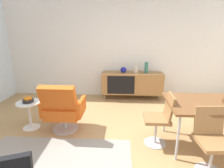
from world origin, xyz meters
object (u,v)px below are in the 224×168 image
object	(u,v)px
lounge_chair_red	(63,107)
fruit_bowl	(28,100)
vase_ceramic_small	(123,70)
sideboard	(132,83)
vase_sculptural_dark	(146,68)
vase_cobalt	(136,69)
dining_table	(220,105)
dining_chair_front_left	(212,138)
dining_chair_near_window	(161,118)
side_table_round	(30,112)

from	to	relation	value
lounge_chair_red	fruit_bowl	distance (m)	0.68
vase_ceramic_small	fruit_bowl	world-z (taller)	vase_ceramic_small
sideboard	vase_sculptural_dark	distance (m)	0.55
sideboard	lounge_chair_red	distance (m)	2.21
vase_cobalt	fruit_bowl	world-z (taller)	vase_cobalt
dining_table	dining_chair_front_left	size ratio (longest dim) A/B	1.87
sideboard	dining_chair_front_left	world-z (taller)	dining_chair_front_left
vase_ceramic_small	dining_chair_front_left	world-z (taller)	vase_ceramic_small
fruit_bowl	lounge_chair_red	bearing A→B (deg)	-7.65
vase_ceramic_small	dining_chair_front_left	size ratio (longest dim) A/B	0.19
dining_table	lounge_chair_red	xyz separation A→B (m)	(-2.57, 0.31, -0.23)
dining_chair_near_window	fruit_bowl	xyz separation A→B (m)	(-2.35, 0.40, 0.09)
dining_chair_front_left	fruit_bowl	size ratio (longest dim) A/B	4.28
vase_cobalt	vase_sculptural_dark	distance (m)	0.27
vase_cobalt	fruit_bowl	distance (m)	2.70
side_table_round	vase_cobalt	bearing A→B (deg)	38.59
lounge_chair_red	vase_cobalt	bearing A→B (deg)	51.08
vase_cobalt	lounge_chair_red	distance (m)	2.30
vase_cobalt	vase_ceramic_small	distance (m)	0.33
dining_table	side_table_round	xyz separation A→B (m)	(-3.24, 0.40, -0.38)
dining_chair_front_left	vase_ceramic_small	bearing A→B (deg)	112.91
dining_chair_near_window	vase_cobalt	bearing A→B (deg)	96.97
vase_ceramic_small	lounge_chair_red	distance (m)	2.11
dining_chair_near_window	lounge_chair_red	size ratio (longest dim) A/B	0.90
sideboard	fruit_bowl	xyz separation A→B (m)	(-2.01, -1.67, 0.12)
dining_table	side_table_round	bearing A→B (deg)	172.96
vase_sculptural_dark	vase_cobalt	bearing A→B (deg)	180.00
sideboard	dining_chair_front_left	size ratio (longest dim) A/B	1.87
sideboard	lounge_chair_red	size ratio (longest dim) A/B	1.69
vase_cobalt	dining_chair_near_window	xyz separation A→B (m)	(0.25, -2.08, -0.35)
vase_cobalt	dining_chair_near_window	world-z (taller)	vase_cobalt
vase_ceramic_small	side_table_round	xyz separation A→B (m)	(-1.77, -1.67, -0.47)
lounge_chair_red	dining_chair_near_window	bearing A→B (deg)	-10.47
sideboard	vase_sculptural_dark	size ratio (longest dim) A/B	5.66
vase_sculptural_dark	dining_chair_front_left	size ratio (longest dim) A/B	0.33
vase_ceramic_small	dining_chair_front_left	distance (m)	2.88
side_table_round	dining_chair_near_window	bearing A→B (deg)	-9.68
vase_ceramic_small	lounge_chair_red	size ratio (longest dim) A/B	0.17
dining_chair_front_left	dining_chair_near_window	distance (m)	0.77
vase_ceramic_small	side_table_round	world-z (taller)	vase_ceramic_small
vase_ceramic_small	side_table_round	size ratio (longest dim) A/B	0.31
vase_cobalt	dining_chair_front_left	size ratio (longest dim) A/B	0.36
fruit_bowl	vase_sculptural_dark	bearing A→B (deg)	35.31
sideboard	dining_table	distance (m)	2.42
side_table_round	fruit_bowl	distance (m)	0.24
vase_cobalt	dining_chair_near_window	bearing A→B (deg)	-83.03
vase_ceramic_small	side_table_round	distance (m)	2.48
vase_cobalt	sideboard	bearing A→B (deg)	-178.78
vase_cobalt	side_table_round	xyz separation A→B (m)	(-2.10, -1.67, -0.50)
dining_chair_near_window	side_table_round	size ratio (longest dim) A/B	1.65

